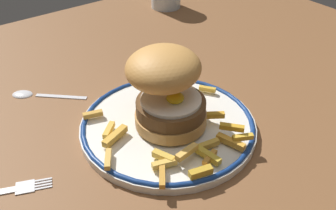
{
  "coord_description": "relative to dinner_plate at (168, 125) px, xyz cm",
  "views": [
    {
      "loc": [
        -27.75,
        -41.16,
        37.83
      ],
      "look_at": [
        0.65,
        -3.86,
        4.6
      ],
      "focal_mm": 41.59,
      "sensor_mm": 36.0,
      "label": 1
    }
  ],
  "objects": [
    {
      "name": "spoon",
      "position": [
        -13.34,
        22.05,
        -0.48
      ],
      "size": [
        10.83,
        10.37,
        0.9
      ],
      "color": "silver",
      "rests_on": "ground_plane"
    },
    {
      "name": "ground_plane",
      "position": [
        -0.65,
        3.86,
        -2.84
      ],
      "size": [
        130.12,
        102.73,
        4.0
      ],
      "primitive_type": "cube",
      "color": "brown"
    },
    {
      "name": "fries_pile",
      "position": [
        -2.12,
        -4.54,
        1.38
      ],
      "size": [
        24.51,
        22.64,
        2.36
      ],
      "color": "gold",
      "rests_on": "dinner_plate"
    },
    {
      "name": "burger",
      "position": [
        0.16,
        0.56,
        6.6
      ],
      "size": [
        12.52,
        13.51,
        11.58
      ],
      "color": "#C98E48",
      "rests_on": "dinner_plate"
    },
    {
      "name": "dinner_plate",
      "position": [
        0.0,
        0.0,
        0.0
      ],
      "size": [
        26.88,
        26.88,
        1.6
      ],
      "color": "white",
      "rests_on": "ground_plane"
    }
  ]
}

